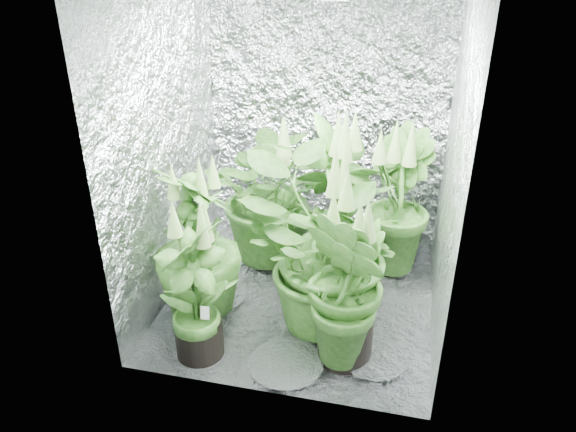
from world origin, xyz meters
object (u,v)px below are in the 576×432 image
at_px(plant_b, 335,211).
at_px(plant_c, 395,204).
at_px(plant_f, 195,291).
at_px(plant_e, 326,252).
at_px(circulation_fan, 403,239).
at_px(plant_a, 272,195).
at_px(plant_d, 197,244).
at_px(plant_g, 348,288).

xyz_separation_m(plant_b, plant_c, (0.34, 0.33, -0.08)).
bearing_deg(plant_f, plant_c, 49.53).
xyz_separation_m(plant_e, circulation_fan, (0.40, 0.86, -0.36)).
height_order(plant_a, plant_e, plant_e).
height_order(plant_c, plant_e, plant_e).
relative_size(plant_c, circulation_fan, 2.74).
bearing_deg(circulation_fan, plant_e, -129.32).
height_order(plant_d, plant_f, plant_d).
bearing_deg(plant_b, plant_f, -127.70).
bearing_deg(circulation_fan, plant_f, -144.51).
relative_size(plant_a, plant_g, 1.09).
height_order(plant_b, plant_d, plant_b).
relative_size(plant_a, plant_c, 1.05).
height_order(plant_b, plant_e, plant_b).
bearing_deg(plant_d, circulation_fan, 36.89).
xyz_separation_m(plant_b, circulation_fan, (0.42, 0.43, -0.39)).
distance_m(plant_a, plant_f, 1.04).
xyz_separation_m(plant_a, plant_b, (0.46, -0.25, 0.05)).
relative_size(plant_c, plant_d, 1.04).
distance_m(plant_a, plant_g, 1.09).
height_order(plant_b, plant_f, plant_b).
bearing_deg(plant_g, plant_b, 104.90).
xyz_separation_m(plant_a, plant_d, (-0.27, -0.67, -0.03)).
relative_size(plant_b, circulation_fan, 3.14).
distance_m(plant_d, plant_e, 0.74).
bearing_deg(plant_b, plant_g, -75.10).
relative_size(plant_f, plant_g, 0.91).
xyz_separation_m(plant_a, plant_g, (0.63, -0.89, -0.04)).
xyz_separation_m(plant_d, plant_f, (0.12, -0.35, -0.06)).
relative_size(plant_g, circulation_fan, 2.64).
height_order(plant_e, circulation_fan, plant_e).
distance_m(plant_c, plant_e, 0.83).
distance_m(plant_e, circulation_fan, 1.01).
distance_m(plant_d, plant_f, 0.38).
distance_m(plant_g, circulation_fan, 1.14).
xyz_separation_m(plant_c, circulation_fan, (0.07, 0.10, -0.31)).
height_order(plant_a, plant_b, plant_b).
relative_size(plant_a, plant_e, 0.90).
xyz_separation_m(plant_c, plant_g, (-0.18, -0.97, -0.02)).
relative_size(plant_c, plant_g, 1.04).
relative_size(plant_c, plant_e, 0.86).
xyz_separation_m(plant_a, plant_f, (-0.15, -1.03, -0.08)).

